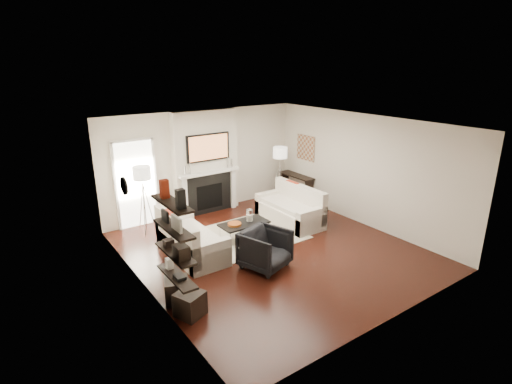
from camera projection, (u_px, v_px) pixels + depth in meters
room_envelope at (273, 190)px, 8.16m from camera, size 6.00×6.00×6.00m
chimney_breast at (206, 163)px, 10.39m from camera, size 1.80×0.25×2.70m
fireplace_surround at (209, 194)px, 10.54m from camera, size 1.30×0.02×1.04m
firebox at (210, 197)px, 10.56m from camera, size 0.75×0.02×0.65m
mantel_pilaster_l at (185, 198)px, 10.12m from camera, size 0.12×0.08×1.10m
mantel_pilaster_r at (233, 188)px, 10.91m from camera, size 0.12×0.08×1.10m
mantel_shelf at (210, 173)px, 10.32m from camera, size 1.70×0.18×0.07m
tv_body at (208, 147)px, 10.13m from camera, size 1.20×0.06×0.70m
tv_screen at (209, 148)px, 10.11m from camera, size 1.10×0.00×0.62m
candlestick_l_tall at (190, 169)px, 9.97m from camera, size 0.04×0.04×0.30m
candlestick_l_short at (185, 171)px, 9.91m from camera, size 0.04×0.04×0.24m
candlestick_r_tall at (227, 163)px, 10.57m from camera, size 0.04×0.04×0.30m
candlestick_r_short at (232, 163)px, 10.65m from camera, size 0.04×0.04×0.24m
hallway_panel at (136, 185)px, 9.55m from camera, size 0.90×0.02×2.10m
door_trim_l at (116, 188)px, 9.28m from camera, size 0.06×0.06×2.16m
door_trim_r at (155, 181)px, 9.80m from camera, size 0.06×0.06×2.16m
door_trim_top at (132, 140)px, 9.20m from camera, size 1.02×0.06×0.06m
rug at (242, 236)px, 9.24m from camera, size 2.60×2.00×0.01m
loveseat_left_base at (192, 246)px, 8.30m from camera, size 0.85×1.80×0.42m
loveseat_left_back at (176, 236)px, 8.02m from camera, size 0.18×1.80×0.80m
loveseat_left_arm_n at (211, 256)px, 7.64m from camera, size 0.85×0.18×0.60m
loveseat_left_arm_s at (176, 229)px, 8.90m from camera, size 0.85×0.18×0.60m
loveseat_left_cushion at (194, 234)px, 8.24m from camera, size 0.63×1.44×0.10m
pillow_left_orange at (169, 221)px, 8.19m from camera, size 0.10×0.42×0.42m
pillow_left_charcoal at (182, 232)px, 7.72m from camera, size 0.10×0.40×0.40m
loveseat_right_base at (289, 215)px, 9.98m from camera, size 0.85×1.80×0.42m
loveseat_right_back at (300, 200)px, 10.06m from camera, size 0.18×1.80×0.80m
loveseat_right_arm_n at (311, 221)px, 9.32m from camera, size 0.85×0.18×0.60m
loveseat_right_arm_s at (270, 202)px, 10.58m from camera, size 0.85×0.18×0.60m
loveseat_right_cushion at (288, 205)px, 9.87m from camera, size 0.63×1.44×0.10m
pillow_right_orange at (292, 189)px, 10.23m from camera, size 0.10×0.42×0.42m
pillow_right_charcoal at (308, 196)px, 9.77m from camera, size 0.10×0.40×0.40m
coffee_table at (244, 223)px, 8.94m from camera, size 1.10×0.55×0.04m
coffee_leg_nw at (230, 241)px, 8.56m from camera, size 0.02×0.02×0.38m
coffee_leg_ne at (268, 230)px, 9.11m from camera, size 0.02×0.02×0.38m
coffee_leg_sw at (220, 234)px, 8.90m from camera, size 0.02×0.02×0.38m
coffee_leg_se at (257, 224)px, 9.45m from camera, size 0.02×0.02×0.38m
hurricane_glass at (250, 215)px, 8.97m from camera, size 0.15×0.15×0.27m
hurricane_candle at (250, 218)px, 8.99m from camera, size 0.11×0.11×0.17m
copper_bowl at (235, 224)px, 8.79m from camera, size 0.30×0.30×0.05m
armchair at (265, 247)px, 7.74m from camera, size 1.02×0.98×0.84m
lamp_left_post at (145, 208)px, 9.31m from camera, size 0.02×0.02×1.20m
lamp_left_shade at (142, 173)px, 9.05m from camera, size 0.40×0.40×0.30m
lamp_left_leg_a at (149, 207)px, 9.37m from camera, size 0.25×0.02×1.23m
lamp_left_leg_b at (141, 207)px, 9.35m from camera, size 0.14×0.22×1.23m
lamp_left_leg_c at (144, 210)px, 9.21m from camera, size 0.14×0.22×1.23m
lamp_right_post at (280, 182)px, 11.34m from camera, size 0.02×0.02×1.20m
lamp_right_shade at (280, 153)px, 11.07m from camera, size 0.40×0.40×0.30m
lamp_right_leg_a at (283, 181)px, 11.40m from camera, size 0.25×0.02×1.23m
lamp_right_leg_b at (276, 181)px, 11.38m from camera, size 0.14×0.22×1.23m
lamp_right_leg_c at (280, 183)px, 11.23m from camera, size 0.14×0.22×1.23m
console_top at (297, 176)px, 11.48m from camera, size 0.35×1.20×0.04m
console_leg_n at (309, 193)px, 11.17m from camera, size 0.30×0.04×0.71m
console_leg_s at (284, 183)px, 12.03m from camera, size 0.30×0.04×0.71m
wall_art at (306, 148)px, 11.18m from camera, size 0.03×0.70×0.70m
shelf_bottom at (177, 276)px, 6.15m from camera, size 0.25×1.00×0.03m
shelf_lower at (175, 253)px, 6.02m from camera, size 0.25×1.00×0.04m
shelf_upper at (174, 229)px, 5.90m from camera, size 0.25×1.00×0.04m
shelf_top at (172, 203)px, 5.78m from camera, size 0.25×1.00×0.04m
decor_magfile_a at (181, 199)px, 5.48m from camera, size 0.12×0.10×0.28m
decor_magfile_b at (164, 189)px, 5.91m from camera, size 0.12×0.10×0.28m
decor_frame_a at (177, 224)px, 5.76m from camera, size 0.04×0.30×0.22m
decor_frame_b at (165, 216)px, 6.10m from camera, size 0.04×0.22×0.18m
decor_wine_rack at (181, 252)px, 5.81m from camera, size 0.18×0.25×0.20m
decor_box_small at (169, 243)px, 6.18m from camera, size 0.15×0.12×0.12m
decor_books at (180, 277)px, 6.06m from camera, size 0.14×0.20×0.05m
decor_box_tall at (169, 263)px, 6.33m from camera, size 0.10×0.10×0.18m
clock_rim at (124, 186)px, 7.25m from camera, size 0.04×0.34×0.34m
clock_face at (125, 186)px, 7.27m from camera, size 0.01×0.29×0.29m
ottoman_near at (177, 290)px, 6.70m from camera, size 0.52×0.52×0.40m
ottoman_far at (190, 304)px, 6.32m from camera, size 0.52×0.52×0.40m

